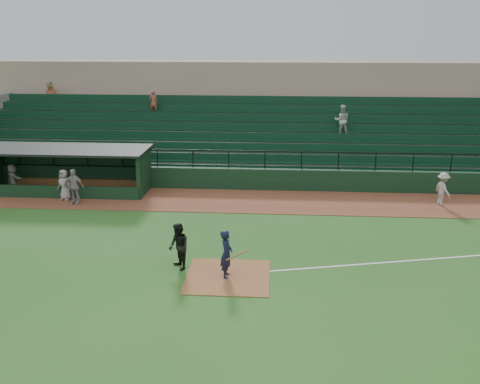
{
  "coord_description": "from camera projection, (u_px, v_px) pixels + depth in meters",
  "views": [
    {
      "loc": [
        1.71,
        -18.55,
        8.49
      ],
      "look_at": [
        0.0,
        5.0,
        1.4
      ],
      "focal_mm": 40.16,
      "sensor_mm": 36.0,
      "label": 1
    }
  ],
  "objects": [
    {
      "name": "dugout_player_a",
      "position": [
        74.0,
        186.0,
        27.2
      ],
      "size": [
        1.12,
        0.59,
        1.82
      ],
      "primitive_type": "imported",
      "rotation": [
        0.0,
        0.0,
        -0.14
      ],
      "color": "#9A9590",
      "rests_on": "warning_track"
    },
    {
      "name": "ground",
      "position": [
        230.0,
        265.0,
        20.28
      ],
      "size": [
        90.0,
        90.0,
        0.0
      ],
      "primitive_type": "plane",
      "color": "#25561B",
      "rests_on": "ground"
    },
    {
      "name": "stadium_structure",
      "position": [
        253.0,
        129.0,
        35.34
      ],
      "size": [
        38.0,
        13.08,
        6.4
      ],
      "color": "black",
      "rests_on": "ground"
    },
    {
      "name": "warning_track",
      "position": [
        244.0,
        201.0,
        27.92
      ],
      "size": [
        40.0,
        4.0,
        0.03
      ],
      "primitive_type": "cube",
      "color": "brown",
      "rests_on": "ground"
    },
    {
      "name": "dugout_player_c",
      "position": [
        13.0,
        178.0,
        29.19
      ],
      "size": [
        1.41,
        1.34,
        1.59
      ],
      "primitive_type": "imported",
      "rotation": [
        0.0,
        0.0,
        2.41
      ],
      "color": "gray",
      "rests_on": "warning_track"
    },
    {
      "name": "home_plate_dirt",
      "position": [
        228.0,
        276.0,
        19.32
      ],
      "size": [
        3.0,
        3.0,
        0.03
      ],
      "primitive_type": "cube",
      "color": "brown",
      "rests_on": "ground"
    },
    {
      "name": "dugout_player_b",
      "position": [
        64.0,
        185.0,
        27.87
      ],
      "size": [
        0.91,
        0.74,
        1.62
      ],
      "primitive_type": "imported",
      "rotation": [
        0.0,
        0.0,
        -0.33
      ],
      "color": "#9D9893",
      "rests_on": "warning_track"
    },
    {
      "name": "dugout",
      "position": [
        71.0,
        166.0,
        29.7
      ],
      "size": [
        8.9,
        3.2,
        2.42
      ],
      "color": "black",
      "rests_on": "ground"
    },
    {
      "name": "foul_line",
      "position": [
        438.0,
        259.0,
        20.87
      ],
      "size": [
        17.49,
        4.44,
        0.01
      ],
      "primitive_type": "cube",
      "rotation": [
        0.0,
        0.0,
        0.24
      ],
      "color": "white",
      "rests_on": "ground"
    },
    {
      "name": "batter_at_plate",
      "position": [
        227.0,
        254.0,
        19.07
      ],
      "size": [
        1.02,
        0.7,
        1.79
      ],
      "color": "black",
      "rests_on": "ground"
    },
    {
      "name": "umpire",
      "position": [
        179.0,
        247.0,
        19.74
      ],
      "size": [
        1.03,
        1.08,
        1.76
      ],
      "primitive_type": "imported",
      "rotation": [
        0.0,
        0.0,
        -1.0
      ],
      "color": "black",
      "rests_on": "ground"
    },
    {
      "name": "runner",
      "position": [
        443.0,
        189.0,
        27.03
      ],
      "size": [
        0.94,
        1.23,
        1.68
      ],
      "primitive_type": "imported",
      "rotation": [
        0.0,
        0.0,
        1.9
      ],
      "color": "#AAA59F",
      "rests_on": "warning_track"
    }
  ]
}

